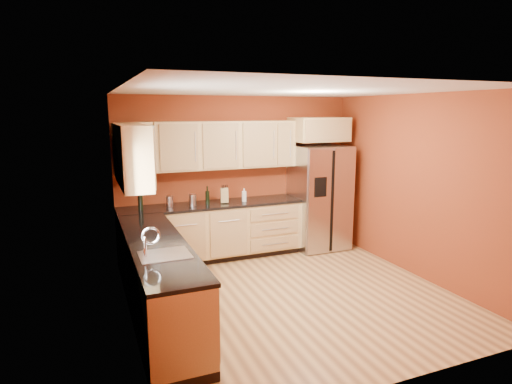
% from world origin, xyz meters
% --- Properties ---
extents(floor, '(4.00, 4.00, 0.00)m').
position_xyz_m(floor, '(0.00, 0.00, 0.00)').
color(floor, brown).
rests_on(floor, ground).
extents(ceiling, '(4.00, 4.00, 0.00)m').
position_xyz_m(ceiling, '(0.00, 0.00, 2.60)').
color(ceiling, silver).
rests_on(ceiling, wall_back).
extents(wall_back, '(4.00, 0.04, 2.60)m').
position_xyz_m(wall_back, '(0.00, 2.00, 1.30)').
color(wall_back, maroon).
rests_on(wall_back, floor).
extents(wall_front, '(4.00, 0.04, 2.60)m').
position_xyz_m(wall_front, '(0.00, -2.00, 1.30)').
color(wall_front, maroon).
rests_on(wall_front, floor).
extents(wall_left, '(0.04, 4.00, 2.60)m').
position_xyz_m(wall_left, '(-2.00, 0.00, 1.30)').
color(wall_left, maroon).
rests_on(wall_left, floor).
extents(wall_right, '(0.04, 4.00, 2.60)m').
position_xyz_m(wall_right, '(2.00, 0.00, 1.30)').
color(wall_right, maroon).
rests_on(wall_right, floor).
extents(base_cabinets_back, '(2.90, 0.60, 0.88)m').
position_xyz_m(base_cabinets_back, '(-0.55, 1.70, 0.44)').
color(base_cabinets_back, tan).
rests_on(base_cabinets_back, floor).
extents(base_cabinets_left, '(0.60, 2.80, 0.88)m').
position_xyz_m(base_cabinets_left, '(-1.70, 0.00, 0.44)').
color(base_cabinets_left, tan).
rests_on(base_cabinets_left, floor).
extents(countertop_back, '(2.90, 0.62, 0.04)m').
position_xyz_m(countertop_back, '(-0.55, 1.69, 0.90)').
color(countertop_back, black).
rests_on(countertop_back, base_cabinets_back).
extents(countertop_left, '(0.62, 2.80, 0.04)m').
position_xyz_m(countertop_left, '(-1.69, 0.00, 0.90)').
color(countertop_left, black).
rests_on(countertop_left, base_cabinets_left).
extents(upper_cabinets_back, '(2.30, 0.33, 0.75)m').
position_xyz_m(upper_cabinets_back, '(-0.25, 1.83, 1.83)').
color(upper_cabinets_back, tan).
rests_on(upper_cabinets_back, wall_back).
extents(upper_cabinets_left, '(0.33, 1.35, 0.75)m').
position_xyz_m(upper_cabinets_left, '(-1.83, 0.72, 1.83)').
color(upper_cabinets_left, tan).
rests_on(upper_cabinets_left, wall_left).
extents(corner_upper_cabinet, '(0.67, 0.67, 0.75)m').
position_xyz_m(corner_upper_cabinet, '(-1.67, 1.67, 1.83)').
color(corner_upper_cabinet, tan).
rests_on(corner_upper_cabinet, wall_back).
extents(over_fridge_cabinet, '(0.92, 0.60, 0.40)m').
position_xyz_m(over_fridge_cabinet, '(1.35, 1.70, 2.05)').
color(over_fridge_cabinet, tan).
rests_on(over_fridge_cabinet, wall_back).
extents(refrigerator, '(0.90, 0.75, 1.78)m').
position_xyz_m(refrigerator, '(1.35, 1.62, 0.89)').
color(refrigerator, silver).
rests_on(refrigerator, floor).
extents(window, '(0.03, 0.90, 1.00)m').
position_xyz_m(window, '(-1.98, -0.50, 1.55)').
color(window, white).
rests_on(window, wall_left).
extents(sink_faucet, '(0.50, 0.42, 0.30)m').
position_xyz_m(sink_faucet, '(-1.69, -0.50, 1.07)').
color(sink_faucet, silver).
rests_on(sink_faucet, countertop_left).
extents(canister_left, '(0.13, 0.13, 0.17)m').
position_xyz_m(canister_left, '(-1.22, 1.68, 1.01)').
color(canister_left, silver).
rests_on(canister_left, countertop_back).
extents(canister_right, '(0.13, 0.13, 0.18)m').
position_xyz_m(canister_right, '(-0.87, 1.65, 1.01)').
color(canister_right, silver).
rests_on(canister_right, countertop_back).
extents(wine_bottle_a, '(0.08, 0.08, 0.31)m').
position_xyz_m(wine_bottle_a, '(-1.65, 1.65, 1.08)').
color(wine_bottle_a, black).
rests_on(wine_bottle_a, countertop_back).
extents(wine_bottle_b, '(0.08, 0.08, 0.29)m').
position_xyz_m(wine_bottle_b, '(-0.63, 1.68, 1.06)').
color(wine_bottle_b, black).
rests_on(wine_bottle_b, countertop_back).
extents(knife_block, '(0.14, 0.14, 0.24)m').
position_xyz_m(knife_block, '(-0.35, 1.67, 1.04)').
color(knife_block, '#A58850').
rests_on(knife_block, countertop_back).
extents(soap_dispenser, '(0.08, 0.08, 0.21)m').
position_xyz_m(soap_dispenser, '(-0.03, 1.65, 1.03)').
color(soap_dispenser, white).
rests_on(soap_dispenser, countertop_back).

